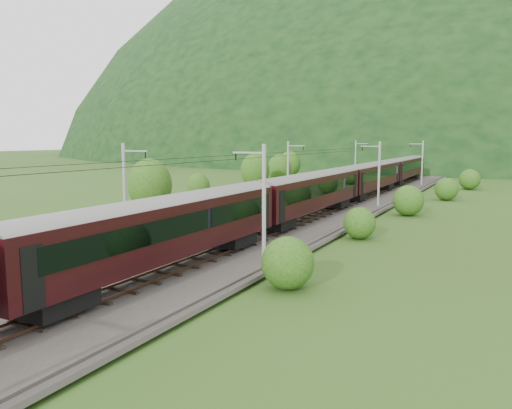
% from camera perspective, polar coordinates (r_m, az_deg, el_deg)
% --- Properties ---
extents(ground, '(600.00, 600.00, 0.00)m').
position_cam_1_polar(ground, '(37.90, -7.55, -5.72)').
color(ground, '#324B17').
rests_on(ground, ground).
extents(railbed, '(14.00, 220.00, 0.30)m').
position_cam_1_polar(railbed, '(46.22, -0.41, -3.05)').
color(railbed, '#38332D').
rests_on(railbed, ground).
extents(track_left, '(2.40, 220.00, 0.27)m').
position_cam_1_polar(track_left, '(47.34, -2.98, -2.54)').
color(track_left, brown).
rests_on(track_left, railbed).
extents(track_right, '(2.40, 220.00, 0.27)m').
position_cam_1_polar(track_right, '(45.13, 2.29, -3.04)').
color(track_right, brown).
rests_on(track_right, railbed).
extents(catenary_left, '(2.54, 192.28, 8.00)m').
position_cam_1_polar(catenary_left, '(68.04, 3.73, 4.03)').
color(catenary_left, gray).
rests_on(catenary_left, railbed).
extents(catenary_right, '(2.54, 192.28, 8.00)m').
position_cam_1_polar(catenary_right, '(64.09, 13.81, 3.61)').
color(catenary_right, gray).
rests_on(catenary_right, railbed).
extents(overhead_wires, '(4.83, 198.00, 0.03)m').
position_cam_1_polar(overhead_wires, '(45.46, -0.42, 5.59)').
color(overhead_wires, black).
rests_on(overhead_wires, ground).
extents(mountain_main, '(504.00, 360.00, 244.00)m').
position_cam_1_polar(mountain_main, '(291.04, 23.43, 5.22)').
color(mountain_main, black).
rests_on(mountain_main, ground).
extents(mountain_ridge, '(336.00, 280.00, 132.00)m').
position_cam_1_polar(mountain_ridge, '(359.21, 4.39, 6.14)').
color(mountain_ridge, black).
rests_on(mountain_ridge, ground).
extents(train, '(3.23, 179.21, 5.63)m').
position_cam_1_polar(train, '(52.05, 6.13, 2.14)').
color(train, black).
rests_on(train, ground).
extents(hazard_post_near, '(0.15, 0.15, 1.42)m').
position_cam_1_polar(hazard_post_near, '(100.03, 15.11, 2.90)').
color(hazard_post_near, red).
rests_on(hazard_post_near, railbed).
extents(hazard_post_far, '(0.17, 0.17, 1.58)m').
position_cam_1_polar(hazard_post_far, '(96.17, 15.02, 2.78)').
color(hazard_post_far, red).
rests_on(hazard_post_far, railbed).
extents(signal, '(0.26, 0.26, 2.36)m').
position_cam_1_polar(signal, '(88.07, 11.19, 2.86)').
color(signal, black).
rests_on(signal, railbed).
extents(vegetation_left, '(12.74, 140.49, 7.09)m').
position_cam_1_polar(vegetation_left, '(56.34, -13.32, 1.86)').
color(vegetation_left, '#234412').
rests_on(vegetation_left, ground).
extents(vegetation_right, '(7.98, 105.04, 3.16)m').
position_cam_1_polar(vegetation_right, '(51.25, 16.59, -0.88)').
color(vegetation_right, '#234412').
rests_on(vegetation_right, ground).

